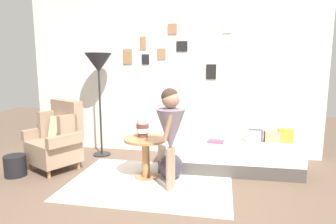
% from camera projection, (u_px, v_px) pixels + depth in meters
% --- Properties ---
extents(ground_plane, '(12.00, 12.00, 0.00)m').
position_uv_depth(ground_plane, '(138.00, 204.00, 3.12)').
color(ground_plane, brown).
extents(gallery_wall, '(4.80, 0.12, 2.60)m').
position_uv_depth(gallery_wall, '(170.00, 75.00, 4.80)').
color(gallery_wall, silver).
rests_on(gallery_wall, ground).
extents(rug, '(2.01, 1.46, 0.01)m').
position_uv_depth(rug, '(151.00, 182.00, 3.69)').
color(rug, silver).
rests_on(rug, ground).
extents(armchair, '(0.90, 0.82, 0.97)m').
position_uv_depth(armchair, '(58.00, 139.00, 4.12)').
color(armchair, '#9E7042').
rests_on(armchair, ground).
extents(daybed, '(1.91, 0.83, 0.40)m').
position_uv_depth(daybed, '(229.00, 154.00, 4.17)').
color(daybed, '#4C4742').
rests_on(daybed, ground).
extents(pillow_head, '(0.21, 0.14, 0.19)m').
position_uv_depth(pillow_head, '(286.00, 136.00, 4.06)').
color(pillow_head, orange).
rests_on(pillow_head, daybed).
extents(pillow_mid, '(0.21, 0.13, 0.16)m').
position_uv_depth(pillow_mid, '(272.00, 136.00, 4.07)').
color(pillow_mid, tan).
rests_on(pillow_mid, daybed).
extents(pillow_back, '(0.20, 0.13, 0.17)m').
position_uv_depth(pillow_back, '(255.00, 136.00, 4.10)').
color(pillow_back, '#474C56').
rests_on(pillow_back, daybed).
extents(pillow_extra, '(0.21, 0.14, 0.17)m').
position_uv_depth(pillow_extra, '(253.00, 136.00, 4.09)').
color(pillow_extra, beige).
rests_on(pillow_extra, daybed).
extents(side_table, '(0.56, 0.56, 0.54)m').
position_uv_depth(side_table, '(146.00, 149.00, 3.79)').
color(side_table, '#9E7042').
rests_on(side_table, ground).
extents(vase_striped, '(0.16, 0.16, 0.30)m').
position_uv_depth(vase_striped, '(143.00, 128.00, 3.81)').
color(vase_striped, brown).
rests_on(vase_striped, side_table).
extents(floor_lamp, '(0.42, 0.42, 1.65)m').
position_uv_depth(floor_lamp, '(99.00, 66.00, 4.58)').
color(floor_lamp, black).
rests_on(floor_lamp, ground).
extents(person_child, '(0.34, 0.34, 1.21)m').
position_uv_depth(person_child, '(171.00, 125.00, 3.35)').
color(person_child, '#A37A60').
rests_on(person_child, ground).
extents(book_on_daybed, '(0.24, 0.18, 0.03)m').
position_uv_depth(book_on_daybed, '(216.00, 141.00, 4.06)').
color(book_on_daybed, '#BE445C').
rests_on(book_on_daybed, daybed).
extents(demijohn_near, '(0.33, 0.33, 0.41)m').
position_uv_depth(demijohn_near, '(171.00, 166.00, 3.79)').
color(demijohn_near, '#332D38').
rests_on(demijohn_near, ground).
extents(magazine_basket, '(0.28, 0.28, 0.28)m').
position_uv_depth(magazine_basket, '(15.00, 166.00, 3.89)').
color(magazine_basket, black).
rests_on(magazine_basket, ground).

